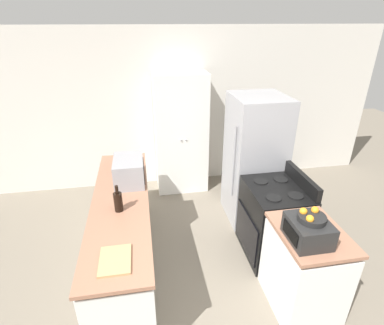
{
  "coord_description": "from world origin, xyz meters",
  "views": [
    {
      "loc": [
        -0.58,
        -1.49,
        2.67
      ],
      "look_at": [
        0.0,
        1.83,
        1.05
      ],
      "focal_mm": 28.0,
      "sensor_mm": 36.0,
      "label": 1
    }
  ],
  "objects_px": {
    "pantry_cabinet": "(181,134)",
    "microwave": "(129,171)",
    "wine_bottle": "(118,201)",
    "toaster_oven": "(308,231)",
    "refrigerator": "(254,160)",
    "stove": "(273,221)",
    "fruit_bowl": "(311,217)"
  },
  "relations": [
    {
      "from": "pantry_cabinet",
      "to": "microwave",
      "type": "height_order",
      "value": "pantry_cabinet"
    },
    {
      "from": "wine_bottle",
      "to": "toaster_oven",
      "type": "distance_m",
      "value": 1.8
    },
    {
      "from": "refrigerator",
      "to": "toaster_oven",
      "type": "xyz_separation_m",
      "value": [
        -0.16,
        -1.69,
        0.12
      ]
    },
    {
      "from": "wine_bottle",
      "to": "toaster_oven",
      "type": "height_order",
      "value": "wine_bottle"
    },
    {
      "from": "stove",
      "to": "toaster_oven",
      "type": "height_order",
      "value": "toaster_oven"
    },
    {
      "from": "wine_bottle",
      "to": "stove",
      "type": "bearing_deg",
      "value": 4.28
    },
    {
      "from": "pantry_cabinet",
      "to": "wine_bottle",
      "type": "height_order",
      "value": "pantry_cabinet"
    },
    {
      "from": "toaster_oven",
      "to": "refrigerator",
      "type": "bearing_deg",
      "value": 84.7
    },
    {
      "from": "refrigerator",
      "to": "fruit_bowl",
      "type": "bearing_deg",
      "value": -95.01
    },
    {
      "from": "pantry_cabinet",
      "to": "wine_bottle",
      "type": "xyz_separation_m",
      "value": [
        -0.91,
        -1.94,
        0.05
      ]
    },
    {
      "from": "pantry_cabinet",
      "to": "stove",
      "type": "distance_m",
      "value": 2.07
    },
    {
      "from": "stove",
      "to": "fruit_bowl",
      "type": "relative_size",
      "value": 4.56
    },
    {
      "from": "pantry_cabinet",
      "to": "fruit_bowl",
      "type": "xyz_separation_m",
      "value": [
        0.74,
        -2.68,
        0.19
      ]
    },
    {
      "from": "toaster_oven",
      "to": "wine_bottle",
      "type": "bearing_deg",
      "value": 155.52
    },
    {
      "from": "fruit_bowl",
      "to": "microwave",
      "type": "bearing_deg",
      "value": 139.37
    },
    {
      "from": "pantry_cabinet",
      "to": "fruit_bowl",
      "type": "relative_size",
      "value": 8.24
    },
    {
      "from": "wine_bottle",
      "to": "fruit_bowl",
      "type": "distance_m",
      "value": 1.81
    },
    {
      "from": "stove",
      "to": "microwave",
      "type": "distance_m",
      "value": 1.83
    },
    {
      "from": "microwave",
      "to": "stove",
      "type": "bearing_deg",
      "value": -15.23
    },
    {
      "from": "refrigerator",
      "to": "wine_bottle",
      "type": "bearing_deg",
      "value": -152.28
    },
    {
      "from": "wine_bottle",
      "to": "pantry_cabinet",
      "type": "bearing_deg",
      "value": 64.94
    },
    {
      "from": "microwave",
      "to": "fruit_bowl",
      "type": "bearing_deg",
      "value": -40.63
    },
    {
      "from": "stove",
      "to": "microwave",
      "type": "xyz_separation_m",
      "value": [
        -1.67,
        0.45,
        0.6
      ]
    },
    {
      "from": "microwave",
      "to": "wine_bottle",
      "type": "xyz_separation_m",
      "value": [
        -0.1,
        -0.59,
        -0.04
      ]
    },
    {
      "from": "refrigerator",
      "to": "pantry_cabinet",
      "type": "bearing_deg",
      "value": 131.66
    },
    {
      "from": "stove",
      "to": "wine_bottle",
      "type": "height_order",
      "value": "wine_bottle"
    },
    {
      "from": "stove",
      "to": "fruit_bowl",
      "type": "height_order",
      "value": "fruit_bowl"
    },
    {
      "from": "stove",
      "to": "wine_bottle",
      "type": "xyz_separation_m",
      "value": [
        -1.77,
        -0.13,
        0.56
      ]
    },
    {
      "from": "pantry_cabinet",
      "to": "stove",
      "type": "bearing_deg",
      "value": -64.5
    },
    {
      "from": "refrigerator",
      "to": "microwave",
      "type": "distance_m",
      "value": 1.74
    },
    {
      "from": "fruit_bowl",
      "to": "pantry_cabinet",
      "type": "bearing_deg",
      "value": 105.44
    },
    {
      "from": "refrigerator",
      "to": "microwave",
      "type": "xyz_separation_m",
      "value": [
        -1.69,
        -0.36,
        0.17
      ]
    }
  ]
}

